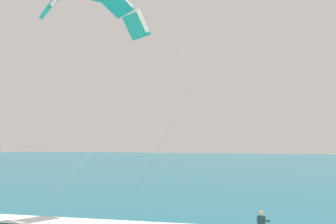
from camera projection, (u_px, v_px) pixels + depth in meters
The scene contains 2 objects.
sea at pixel (304, 166), 77.55m from camera, with size 200.00×120.00×0.20m, color #146075.
kite_primary at pixel (97, 3), 29.93m from camera, with size 13.95×9.94×15.04m.
Camera 1 is at (-5.15, -7.11, 5.17)m, focal length 44.56 mm.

